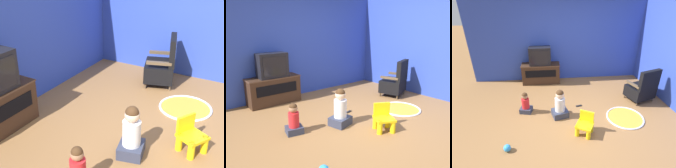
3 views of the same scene
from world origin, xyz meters
The scene contains 7 objects.
ground_plane centered at (0.00, 0.00, 0.00)m, with size 30.00×30.00×0.00m, color olive.
wall_back centered at (-0.30, 2.32, 1.27)m, with size 5.40×0.12×2.54m.
black_armchair centered at (1.69, 0.65, 0.35)m, with size 0.76×0.69×0.91m.
yellow_kid_chair centered at (-0.01, -0.41, 0.18)m, with size 0.42×0.41×0.45m.
play_mat centered at (1.00, -0.04, 0.01)m, with size 0.84×0.84×0.04m.
child_watching_left centered at (-0.46, 0.19, 0.29)m, with size 0.41×0.37×0.68m.
remote_control centered at (0.04, 0.54, 0.01)m, with size 0.16×0.07×0.02m.
Camera 1 is at (-3.32, -1.17, 2.44)m, focal length 50.00 mm.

